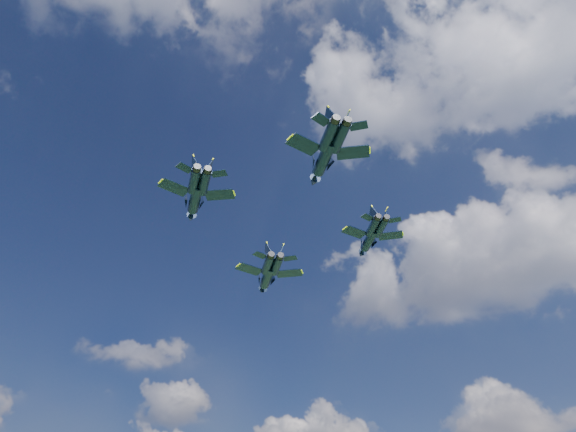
# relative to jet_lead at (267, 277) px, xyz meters

# --- Properties ---
(jet_lead) EXTENTS (15.19, 15.26, 4.14)m
(jet_lead) POSITION_rel_jet_lead_xyz_m (0.00, 0.00, 0.00)
(jet_lead) COLOR black
(jet_left) EXTENTS (15.16, 14.20, 4.00)m
(jet_left) POSITION_rel_jet_lead_xyz_m (2.09, -24.74, 3.16)
(jet_left) COLOR black
(jet_right) EXTENTS (12.47, 13.05, 3.47)m
(jet_right) POSITION_rel_jet_lead_xyz_m (23.20, -1.53, 0.04)
(jet_right) COLOR black
(jet_slot) EXTENTS (14.59, 14.24, 3.92)m
(jet_slot) POSITION_rel_jet_lead_xyz_m (27.04, -24.47, 0.84)
(jet_slot) COLOR black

